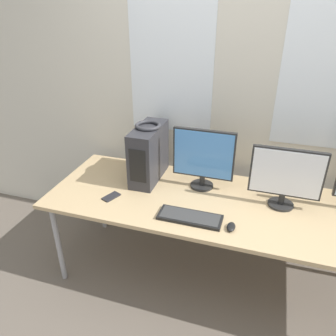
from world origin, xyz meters
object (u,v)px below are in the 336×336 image
(pc_tower, at_px, (149,153))
(headphones, at_px, (148,126))
(monitor_main, at_px, (203,157))
(keyboard, at_px, (190,217))
(monitor_right_near, at_px, (286,176))
(mouse, at_px, (231,227))
(cell_phone, at_px, (111,197))

(pc_tower, height_order, headphones, headphones)
(monitor_main, distance_m, keyboard, 0.47)
(headphones, distance_m, monitor_right_near, 1.00)
(monitor_right_near, xyz_separation_m, mouse, (-0.28, -0.35, -0.21))
(headphones, height_order, monitor_main, monitor_main)
(monitor_right_near, height_order, mouse, monitor_right_near)
(monitor_right_near, height_order, cell_phone, monitor_right_near)
(keyboard, bearing_deg, monitor_right_near, 31.15)
(monitor_main, xyz_separation_m, monitor_right_near, (0.56, -0.08, -0.01))
(pc_tower, relative_size, headphones, 2.34)
(keyboard, bearing_deg, pc_tower, 135.75)
(pc_tower, distance_m, keyboard, 0.63)
(pc_tower, distance_m, monitor_right_near, 0.98)
(pc_tower, height_order, cell_phone, pc_tower)
(monitor_right_near, relative_size, mouse, 4.93)
(pc_tower, distance_m, cell_phone, 0.43)
(pc_tower, height_order, monitor_main, monitor_main)
(mouse, bearing_deg, pc_tower, 147.48)
(pc_tower, relative_size, monitor_main, 0.99)
(monitor_main, bearing_deg, monitor_right_near, -8.30)
(headphones, xyz_separation_m, cell_phone, (-0.16, -0.35, -0.42))
(monitor_right_near, height_order, keyboard, monitor_right_near)
(pc_tower, xyz_separation_m, headphones, (0.00, 0.00, 0.22))
(monitor_right_near, distance_m, mouse, 0.50)
(pc_tower, xyz_separation_m, cell_phone, (-0.16, -0.34, -0.20))
(monitor_right_near, relative_size, cell_phone, 3.22)
(keyboard, relative_size, mouse, 4.37)
(monitor_right_near, xyz_separation_m, cell_phone, (-1.13, -0.26, -0.22))
(headphones, bearing_deg, monitor_main, -1.20)
(headphones, distance_m, mouse, 0.92)
(pc_tower, xyz_separation_m, monitor_right_near, (0.97, -0.09, 0.02))
(headphones, distance_m, cell_phone, 0.57)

